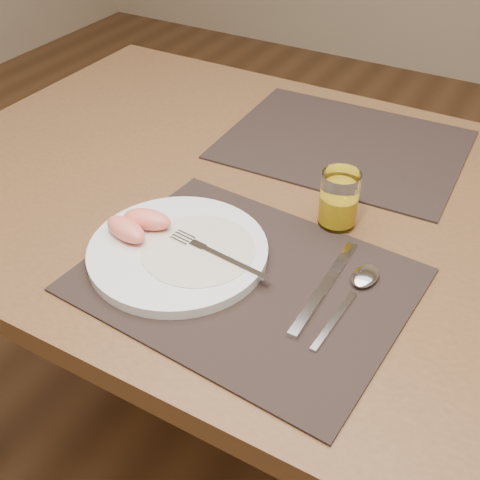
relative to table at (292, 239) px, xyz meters
name	(u,v)px	position (x,y,z in m)	size (l,w,h in m)	color
ground	(277,450)	(0.00, 0.00, -0.67)	(5.00, 5.00, 0.00)	brown
table	(292,239)	(0.00, 0.00, 0.00)	(1.40, 0.90, 0.75)	brown
placemat_near	(245,280)	(0.03, -0.22, 0.09)	(0.45, 0.35, 0.00)	black
placemat_far	(343,144)	(0.00, 0.22, 0.09)	(0.45, 0.35, 0.00)	black
plate	(178,251)	(-0.09, -0.22, 0.10)	(0.27, 0.27, 0.02)	white
plate_dressing	(198,249)	(-0.06, -0.21, 0.10)	(0.17, 0.17, 0.00)	white
fork	(210,251)	(-0.04, -0.21, 0.11)	(0.18, 0.04, 0.00)	silver
knife	(319,294)	(0.13, -0.20, 0.09)	(0.02, 0.22, 0.01)	silver
spoon	(361,282)	(0.18, -0.15, 0.09)	(0.04, 0.19, 0.01)	silver
juice_glass	(339,201)	(0.09, -0.03, 0.13)	(0.06, 0.06, 0.09)	white
grapefruit_wedges	(137,224)	(-0.16, -0.22, 0.12)	(0.10, 0.09, 0.03)	#FF8068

